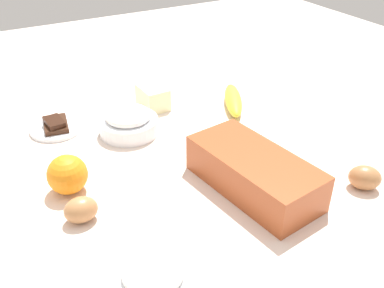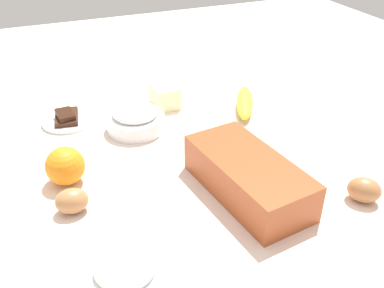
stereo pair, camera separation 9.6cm
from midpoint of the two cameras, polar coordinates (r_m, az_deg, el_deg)
ground_plane at (r=0.99m, az=2.78°, el=-2.56°), size 2.40×2.40×0.02m
loaf_pan at (r=0.87m, az=10.48°, el=-4.20°), size 0.29×0.17×0.08m
flour_bowl at (r=0.69m, az=-4.59°, el=-16.92°), size 0.13×0.13×0.06m
sugar_bowl at (r=1.08m, az=-4.90°, el=3.27°), size 0.14×0.14×0.07m
banana at (r=1.20m, az=9.21°, el=5.34°), size 0.19×0.13×0.04m
orange_fruit at (r=0.91m, az=-13.41°, el=-2.92°), size 0.08×0.08×0.08m
butter_block at (r=1.20m, az=-1.34°, el=6.28°), size 0.09×0.07×0.06m
egg_near_butter at (r=0.84m, az=-12.31°, el=-7.42°), size 0.05×0.07×0.05m
egg_beside_bowl at (r=0.93m, az=24.41°, el=-5.59°), size 0.08×0.08×0.05m
chocolate_plate at (r=1.15m, az=-13.79°, el=3.12°), size 0.13×0.13×0.03m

